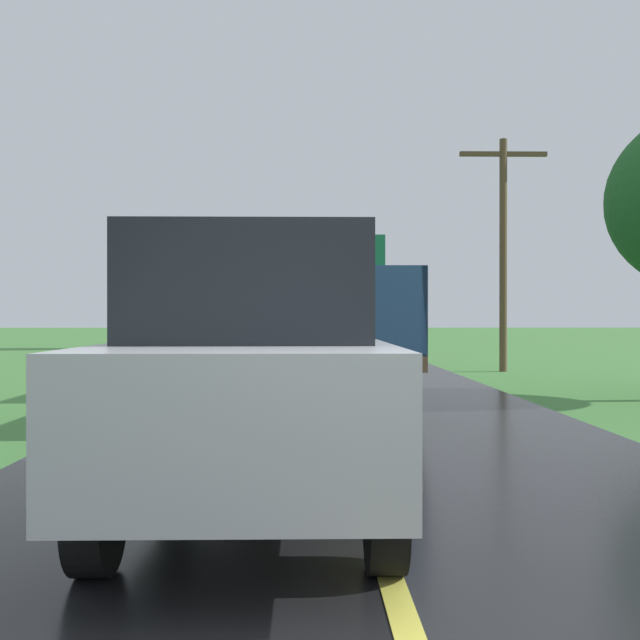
{
  "coord_description": "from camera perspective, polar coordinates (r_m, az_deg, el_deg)",
  "views": [
    {
      "loc": [
        -0.45,
        -2.41,
        1.45
      ],
      "look_at": [
        -0.18,
        11.23,
        1.4
      ],
      "focal_mm": 42.11,
      "sensor_mm": 36.0,
      "label": 1
    }
  ],
  "objects": [
    {
      "name": "utility_pole_roadside",
      "position": [
        20.65,
        13.75,
        5.69
      ],
      "size": [
        2.33,
        0.2,
        6.2
      ],
      "color": "brown",
      "rests_on": "ground"
    },
    {
      "name": "roadside_tree_mid_right",
      "position": [
        35.21,
        -12.97,
        3.73
      ],
      "size": [
        2.67,
        2.67,
        4.84
      ],
      "color": "#4C3823",
      "rests_on": "ground"
    },
    {
      "name": "banana_truck_far",
      "position": [
        28.75,
        -1.32,
        0.26
      ],
      "size": [
        2.38,
        5.81,
        2.8
      ],
      "color": "#2D2D30",
      "rests_on": "road_surface"
    },
    {
      "name": "following_car",
      "position": [
        5.25,
        -4.88,
        -3.96
      ],
      "size": [
        1.74,
        4.1,
        1.92
      ],
      "color": "#B7BABF",
      "rests_on": "road_surface"
    },
    {
      "name": "banana_truck_near",
      "position": [
        12.79,
        0.47,
        0.28
      ],
      "size": [
        2.38,
        5.82,
        2.8
      ],
      "color": "#2D2D30",
      "rests_on": "road_surface"
    }
  ]
}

